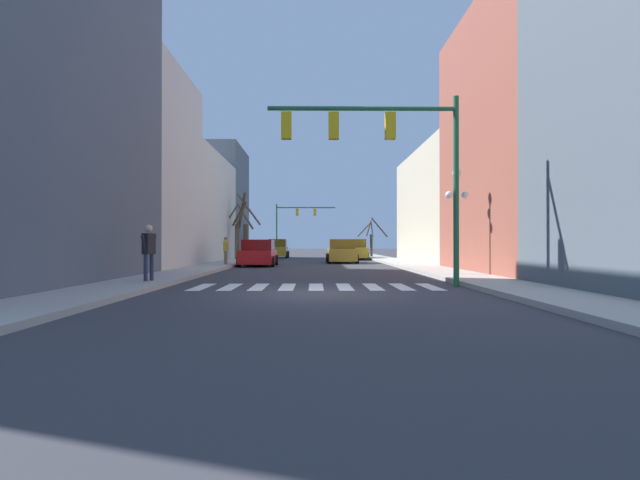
% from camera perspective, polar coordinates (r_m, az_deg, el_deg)
% --- Properties ---
extents(ground_plane, '(240.00, 240.00, 0.00)m').
position_cam_1_polar(ground_plane, '(13.80, -0.43, -6.10)').
color(ground_plane, '#38383D').
extents(sidewalk_left, '(2.22, 90.00, 0.15)m').
position_cam_1_polar(sidewalk_left, '(14.94, -23.34, -5.34)').
color(sidewalk_left, '#ADA89E').
rests_on(sidewalk_left, ground_plane).
extents(sidewalk_right, '(2.22, 90.00, 0.15)m').
position_cam_1_polar(sidewalk_right, '(14.98, 22.41, -5.33)').
color(sidewalk_right, '#ADA89E').
rests_on(sidewalk_right, ground_plane).
extents(building_row_left, '(6.00, 44.47, 13.29)m').
position_cam_1_polar(building_row_left, '(30.15, -19.89, 7.56)').
color(building_row_left, '#515B66').
rests_on(building_row_left, ground_plane).
extents(building_row_right, '(6.00, 34.11, 13.01)m').
position_cam_1_polar(building_row_right, '(25.22, 22.91, 9.08)').
color(building_row_right, '#515B66').
rests_on(building_row_right, ground_plane).
extents(crosswalk_stripes, '(7.65, 2.60, 0.01)m').
position_cam_1_polar(crosswalk_stripes, '(15.79, -0.46, -5.37)').
color(crosswalk_stripes, white).
rests_on(crosswalk_stripes, ground_plane).
extents(traffic_signal_near, '(6.05, 0.28, 6.03)m').
position_cam_1_polar(traffic_signal_near, '(16.13, 7.52, 10.61)').
color(traffic_signal_near, '#236038').
rests_on(traffic_signal_near, ground_plane).
extents(traffic_signal_far, '(6.90, 0.28, 5.95)m').
position_cam_1_polar(traffic_signal_far, '(57.83, -2.98, 2.52)').
color(traffic_signal_far, '#236038').
rests_on(traffic_signal_far, ground_plane).
extents(street_lamp_right_corner, '(0.95, 0.36, 4.25)m').
position_cam_1_polar(street_lamp_right_corner, '(20.96, 15.39, 4.51)').
color(street_lamp_right_corner, '#1E4C2D').
rests_on(street_lamp_right_corner, sidewalk_right).
extents(car_parked_right_near, '(2.01, 4.30, 1.79)m').
position_cam_1_polar(car_parked_right_near, '(47.95, -4.83, -1.06)').
color(car_parked_right_near, '#A38423').
rests_on(car_parked_right_near, ground_plane).
extents(car_parked_left_mid, '(2.14, 4.63, 1.75)m').
position_cam_1_polar(car_parked_left_mid, '(43.55, 4.01, -1.15)').
color(car_parked_left_mid, '#A38423').
rests_on(car_parked_left_mid, ground_plane).
extents(car_driving_away_lane, '(2.19, 4.54, 1.61)m').
position_cam_1_polar(car_driving_away_lane, '(30.62, -7.05, -1.56)').
color(car_driving_away_lane, red).
rests_on(car_driving_away_lane, ground_plane).
extents(car_parked_right_far, '(2.16, 4.61, 1.67)m').
position_cam_1_polar(car_parked_right_far, '(35.38, 2.48, -1.36)').
color(car_parked_right_far, '#A38423').
rests_on(car_parked_right_far, ground_plane).
extents(pedestrian_crossing_street, '(0.38, 0.67, 1.65)m').
position_cam_1_polar(pedestrian_crossing_street, '(30.03, -10.73, -0.87)').
color(pedestrian_crossing_street, '#7A705B').
rests_on(pedestrian_crossing_street, sidewalk_left).
extents(pedestrian_on_right_sidewalk, '(0.36, 0.78, 1.83)m').
position_cam_1_polar(pedestrian_on_right_sidewalk, '(17.23, -18.99, -0.83)').
color(pedestrian_on_right_sidewalk, '#282D47').
rests_on(pedestrian_on_right_sidewalk, sidewalk_left).
extents(street_tree_right_far, '(1.39, 2.44, 5.32)m').
position_cam_1_polar(street_tree_right_far, '(40.17, -8.71, 1.13)').
color(street_tree_right_far, '#473828').
rests_on(street_tree_right_far, sidewalk_left).
extents(street_tree_left_far, '(3.18, 1.06, 5.27)m').
position_cam_1_polar(street_tree_left_far, '(40.38, -9.20, 0.96)').
color(street_tree_left_far, brown).
rests_on(street_tree_left_far, sidewalk_left).
extents(street_tree_left_near, '(2.97, 1.16, 3.72)m').
position_cam_1_polar(street_tree_left_near, '(47.68, 5.94, 0.21)').
color(street_tree_left_near, '#473828').
rests_on(street_tree_left_near, sidewalk_right).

